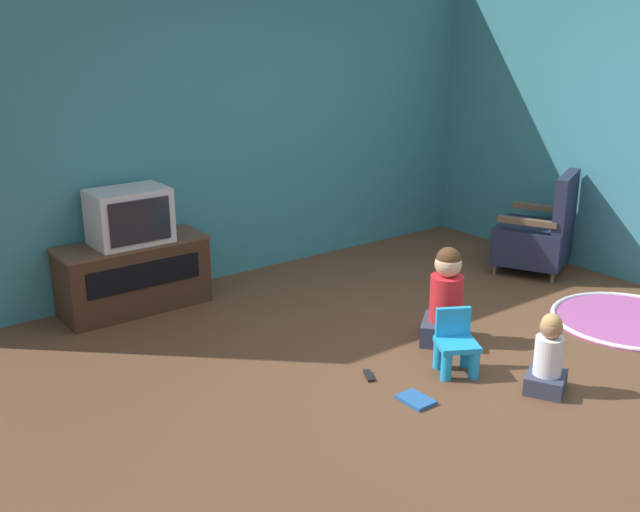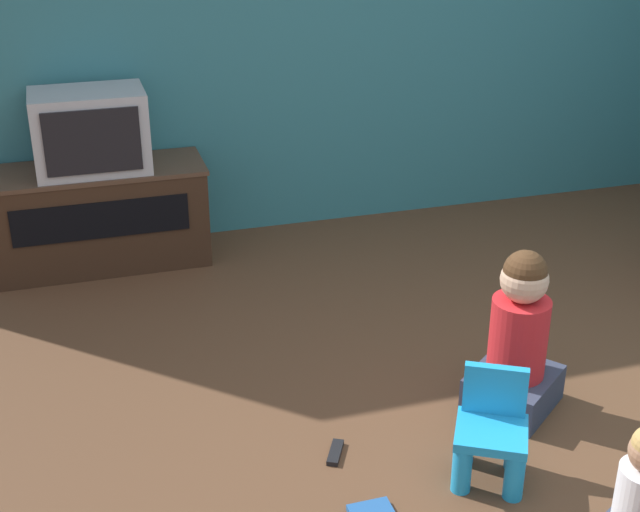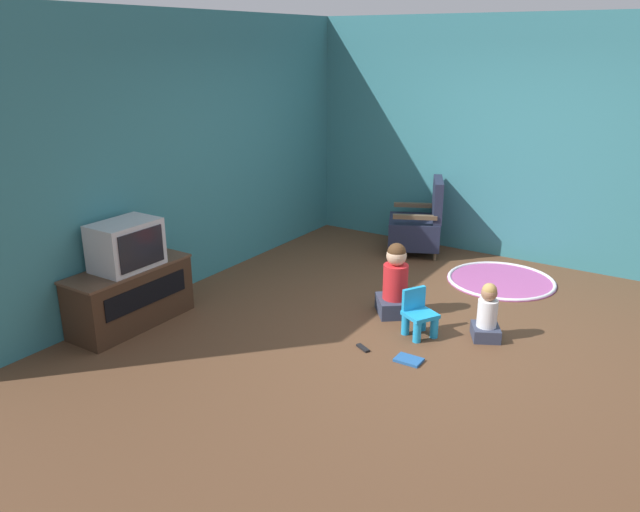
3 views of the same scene
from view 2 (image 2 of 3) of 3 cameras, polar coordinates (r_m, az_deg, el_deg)
The scene contains 6 objects.
ground_plane at distance 3.68m, azimuth 13.86°, elevation -11.89°, with size 30.00×30.00×0.00m, color brown.
tv_cabinet at distance 5.09m, azimuth -13.93°, elevation 2.59°, with size 1.18×0.47×0.56m.
television at distance 4.92m, azimuth -14.50°, elevation 7.75°, with size 0.59×0.41×0.43m.
yellow_kid_chair at distance 3.40m, azimuth 10.89°, elevation -11.25°, with size 0.35×0.34×0.42m.
child_watching_left at distance 3.74m, azimuth 12.54°, elevation -5.38°, with size 0.48×0.48×0.71m.
remote_control at distance 3.54m, azimuth 0.99°, elevation -12.46°, with size 0.11×0.15×0.02m.
Camera 2 is at (-1.64, -2.49, 2.15)m, focal length 50.00 mm.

